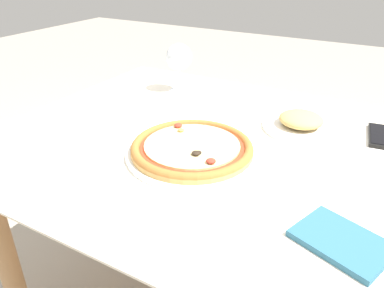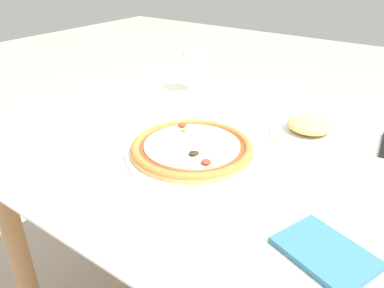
# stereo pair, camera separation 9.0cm
# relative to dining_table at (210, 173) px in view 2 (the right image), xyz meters

# --- Properties ---
(dining_table) EXTENTS (1.12, 0.94, 0.75)m
(dining_table) POSITION_rel_dining_table_xyz_m (0.00, 0.00, 0.00)
(dining_table) COLOR #997047
(dining_table) RESTS_ON ground_plane
(pizza_plate) EXTENTS (0.32, 0.32, 0.04)m
(pizza_plate) POSITION_rel_dining_table_xyz_m (0.01, -0.09, 0.12)
(pizza_plate) COLOR white
(pizza_plate) RESTS_ON dining_table
(fork) EXTENTS (0.06, 0.17, 0.00)m
(fork) POSITION_rel_dining_table_xyz_m (-0.37, 0.07, 0.10)
(fork) COLOR silver
(fork) RESTS_ON dining_table
(wine_glass_far_left) EXTENTS (0.09, 0.09, 0.17)m
(wine_glass_far_left) POSITION_rel_dining_table_xyz_m (-0.26, 0.28, 0.22)
(wine_glass_far_left) COLOR silver
(wine_glass_far_left) RESTS_ON dining_table
(side_plate) EXTENTS (0.21, 0.21, 0.05)m
(side_plate) POSITION_rel_dining_table_xyz_m (0.20, 0.18, 0.12)
(side_plate) COLOR white
(side_plate) RESTS_ON dining_table
(napkin_folded) EXTENTS (0.18, 0.15, 0.01)m
(napkin_folded) POSITION_rel_dining_table_xyz_m (0.38, -0.24, 0.11)
(napkin_folded) COLOR #2D607A
(napkin_folded) RESTS_ON dining_table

